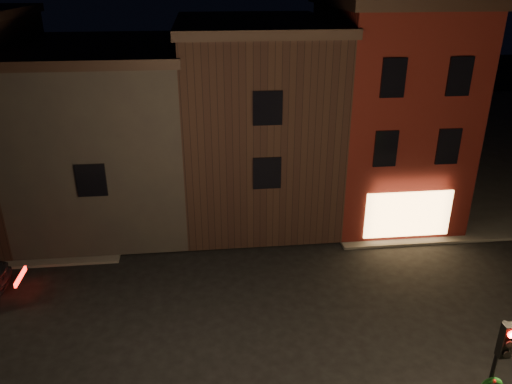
% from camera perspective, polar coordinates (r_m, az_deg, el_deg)
% --- Properties ---
extents(ground, '(120.00, 120.00, 0.00)m').
position_cam_1_polar(ground, '(18.15, -1.38, -15.51)').
color(ground, black).
rests_on(ground, ground).
extents(sidewalk_far_right, '(30.00, 30.00, 0.12)m').
position_cam_1_polar(sidewalk_far_right, '(41.64, 24.59, 5.63)').
color(sidewalk_far_right, '#2D2B28').
rests_on(sidewalk_far_right, ground).
extents(corner_building, '(6.50, 8.50, 10.50)m').
position_cam_1_polar(corner_building, '(25.93, 14.68, 9.40)').
color(corner_building, '#4E110E').
rests_on(corner_building, ground).
extents(row_building_a, '(7.30, 10.30, 9.40)m').
position_cam_1_polar(row_building_a, '(25.54, -0.21, 8.64)').
color(row_building_a, black).
rests_on(row_building_a, ground).
extents(row_building_b, '(7.80, 10.30, 8.40)m').
position_cam_1_polar(row_building_b, '(25.95, -16.45, 6.76)').
color(row_building_b, black).
rests_on(row_building_b, ground).
extents(traffic_signal, '(0.58, 0.38, 4.05)m').
position_cam_1_polar(traffic_signal, '(13.88, 25.79, -17.74)').
color(traffic_signal, black).
rests_on(traffic_signal, sidewalk_near_right).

